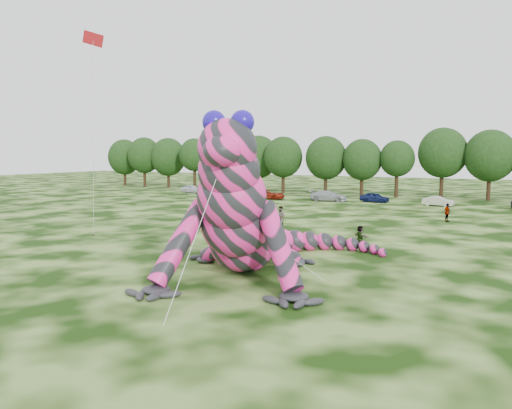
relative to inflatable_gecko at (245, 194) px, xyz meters
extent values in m
plane|color=#16330A|center=(-3.14, -5.44, -4.47)|extent=(240.00, 240.00, 0.00)
cube|color=red|center=(-13.57, 2.09, 10.50)|extent=(1.51, 1.03, 1.17)
cylinder|color=silver|center=(-15.20, 3.38, 3.01)|extent=(0.02, 0.02, 15.54)
cylinder|color=#382314|center=(-16.84, 4.68, -4.35)|extent=(0.08, 0.08, 0.24)
imported|color=silver|center=(-34.58, 44.44, -3.77)|extent=(4.35, 2.42, 1.40)
imported|color=black|center=(-27.37, 41.77, -3.73)|extent=(4.62, 2.05, 1.48)
imported|color=maroon|center=(-18.19, 40.71, -3.81)|extent=(4.80, 2.27, 1.33)
imported|color=#9FA2A8|center=(-9.28, 41.53, -3.71)|extent=(5.31, 2.38, 1.51)
imported|color=#101A49|center=(-3.15, 43.01, -3.79)|extent=(4.17, 2.08, 1.36)
imported|color=beige|center=(5.30, 41.84, -3.84)|extent=(3.97, 1.84, 1.26)
imported|color=gray|center=(8.07, 26.91, -3.55)|extent=(0.84, 1.16, 1.83)
imported|color=gray|center=(-11.31, 14.45, -3.54)|extent=(0.72, 0.81, 1.86)
imported|color=gray|center=(4.17, 9.62, -3.66)|extent=(1.52, 1.24, 1.63)
imported|color=gray|center=(-5.27, 16.60, -3.53)|extent=(0.98, 0.79, 1.88)
camera|label=1|loc=(13.78, -25.24, 2.40)|focal=35.00mm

